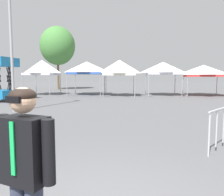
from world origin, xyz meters
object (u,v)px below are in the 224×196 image
at_px(canopy_tent_behind_right, 42,68).
at_px(canopy_tent_behind_left, 204,71).
at_px(canopy_tent_left_of_center, 163,68).
at_px(scissor_lift, 4,87).
at_px(person_foreground, 26,170).
at_px(canopy_tent_far_right, 119,68).
at_px(tree_behind_tents_left, 58,46).
at_px(canopy_tent_right_of_center, 87,68).
at_px(light_pole_near_lift, 10,26).
at_px(crowd_barrier_mid_lot, 224,119).

relative_size(canopy_tent_behind_right, canopy_tent_behind_left, 0.95).
distance_m(canopy_tent_left_of_center, scissor_lift, 14.02).
bearing_deg(person_foreground, canopy_tent_behind_right, 114.38).
bearing_deg(scissor_lift, canopy_tent_behind_right, 86.47).
relative_size(canopy_tent_far_right, tree_behind_tents_left, 0.39).
xyz_separation_m(canopy_tent_right_of_center, canopy_tent_far_right, (3.33, -0.80, -0.02)).
bearing_deg(person_foreground, light_pole_near_lift, 121.77).
xyz_separation_m(canopy_tent_behind_right, canopy_tent_far_right, (7.80, -0.36, -0.06)).
bearing_deg(tree_behind_tents_left, canopy_tent_left_of_center, -30.50).
bearing_deg(canopy_tent_left_of_center, canopy_tent_far_right, -163.72).
distance_m(person_foreground, tree_behind_tents_left, 30.80).
distance_m(canopy_tent_behind_right, canopy_tent_left_of_center, 11.93).
xyz_separation_m(light_pole_near_lift, crowd_barrier_mid_lot, (8.88, -4.86, -3.65)).
bearing_deg(tree_behind_tents_left, crowd_barrier_mid_lot, -60.27).
xyz_separation_m(canopy_tent_left_of_center, tree_behind_tents_left, (-13.62, 8.02, 3.40)).
distance_m(light_pole_near_lift, crowd_barrier_mid_lot, 10.76).
xyz_separation_m(canopy_tent_far_right, person_foreground, (1.09, -19.26, -1.61)).
bearing_deg(canopy_tent_left_of_center, crowd_barrier_mid_lot, -89.40).
relative_size(canopy_tent_behind_right, crowd_barrier_mid_lot, 2.00).
relative_size(canopy_tent_right_of_center, crowd_barrier_mid_lot, 2.00).
height_order(canopy_tent_behind_right, person_foreground, canopy_tent_behind_right).
height_order(canopy_tent_right_of_center, scissor_lift, canopy_tent_right_of_center).
bearing_deg(canopy_tent_left_of_center, canopy_tent_behind_left, 1.71).
distance_m(scissor_lift, person_foreground, 16.65).
xyz_separation_m(scissor_lift, person_foreground, (9.25, -13.84, -0.00)).
xyz_separation_m(canopy_tent_right_of_center, light_pole_near_lift, (-1.27, -10.85, 1.74)).
bearing_deg(canopy_tent_far_right, scissor_lift, -146.40).
height_order(canopy_tent_behind_right, canopy_tent_right_of_center, canopy_tent_behind_right).
height_order(canopy_tent_left_of_center, light_pole_near_lift, light_pole_near_lift).
height_order(canopy_tent_far_right, canopy_tent_behind_left, canopy_tent_far_right).
bearing_deg(person_foreground, tree_behind_tents_left, 110.43).
height_order(scissor_lift, crowd_barrier_mid_lot, scissor_lift).
relative_size(light_pole_near_lift, tree_behind_tents_left, 0.89).
xyz_separation_m(canopy_tent_far_right, canopy_tent_left_of_center, (4.10, 1.20, -0.03)).
relative_size(scissor_lift, crowd_barrier_mid_lot, 1.88).
height_order(canopy_tent_behind_right, light_pole_near_lift, light_pole_near_lift).
xyz_separation_m(canopy_tent_right_of_center, crowd_barrier_mid_lot, (7.60, -15.72, -1.91)).
height_order(canopy_tent_behind_left, person_foreground, canopy_tent_behind_left).
height_order(canopy_tent_far_right, scissor_lift, canopy_tent_far_right).
bearing_deg(canopy_tent_behind_right, tree_behind_tents_left, 100.97).
relative_size(canopy_tent_right_of_center, scissor_lift, 1.06).
height_order(canopy_tent_left_of_center, canopy_tent_behind_left, canopy_tent_left_of_center).
bearing_deg(canopy_tent_behind_left, canopy_tent_far_right, -170.55).
bearing_deg(canopy_tent_far_right, canopy_tent_behind_right, 177.33).
relative_size(canopy_tent_right_of_center, canopy_tent_behind_left, 0.95).
distance_m(canopy_tent_far_right, canopy_tent_behind_left, 7.99).
bearing_deg(canopy_tent_left_of_center, canopy_tent_right_of_center, -176.93).
xyz_separation_m(canopy_tent_behind_right, person_foreground, (8.89, -19.62, -1.67)).
xyz_separation_m(canopy_tent_behind_left, person_foreground, (-6.78, -20.57, -1.33)).
xyz_separation_m(canopy_tent_behind_right, light_pole_near_lift, (3.19, -10.42, 1.70)).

